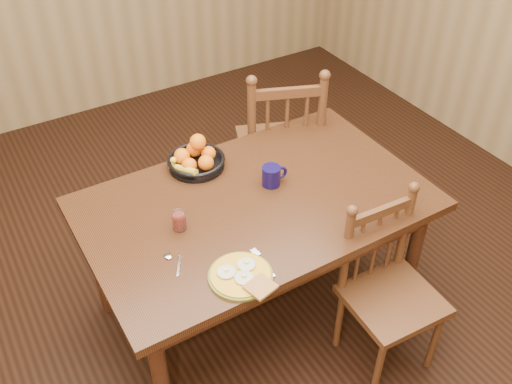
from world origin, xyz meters
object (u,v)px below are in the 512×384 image
breakfast_plate (242,276)px  fruit_bowl (196,159)px  coffee_mug (272,175)px  chair_far (280,146)px  chair_near (388,292)px  dining_table (256,214)px

breakfast_plate → fruit_bowl: size_ratio=1.03×
coffee_mug → fruit_bowl: size_ratio=0.46×
breakfast_plate → coffee_mug: bearing=46.5°
chair_far → fruit_bowl: bearing=40.9°
chair_far → breakfast_plate: chair_far is taller
chair_near → fruit_bowl: fruit_bowl is taller
coffee_mug → dining_table: bearing=-152.7°
chair_near → breakfast_plate: size_ratio=3.01×
dining_table → coffee_mug: size_ratio=11.96×
chair_near → coffee_mug: 0.77m
dining_table → breakfast_plate: 0.50m
chair_near → coffee_mug: size_ratio=6.70×
chair_far → fruit_bowl: chair_far is taller
fruit_bowl → dining_table: bearing=-72.4°
dining_table → chair_far: bearing=48.6°
dining_table → coffee_mug: bearing=27.3°
dining_table → fruit_bowl: size_ratio=5.52×
breakfast_plate → fruit_bowl: fruit_bowl is taller
dining_table → chair_near: (0.38, -0.56, -0.23)m
chair_far → coffee_mug: chair_far is taller
chair_near → coffee_mug: chair_near is taller
chair_far → chair_near: bearing=104.6°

